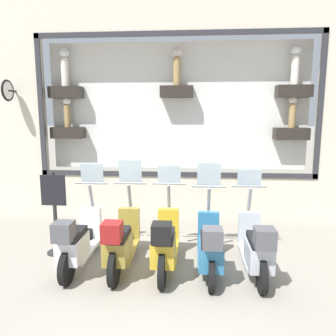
{
  "coord_description": "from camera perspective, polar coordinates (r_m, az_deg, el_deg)",
  "views": [
    {
      "loc": [
        -4.34,
        -0.43,
        2.54
      ],
      "look_at": [
        2.08,
        0.08,
        1.46
      ],
      "focal_mm": 35.0,
      "sensor_mm": 36.0,
      "label": 1
    }
  ],
  "objects": [
    {
      "name": "ground_plane",
      "position": [
        5.05,
        -1.01,
        -20.66
      ],
      "size": [
        120.0,
        120.0,
        0.0
      ],
      "primitive_type": "plane",
      "color": "gray"
    },
    {
      "name": "scooter_white_4",
      "position": [
        5.65,
        -15.46,
        -12.2
      ],
      "size": [
        1.8,
        0.6,
        1.64
      ],
      "color": "black",
      "rests_on": "ground_plane"
    },
    {
      "name": "scooter_yellow_2",
      "position": [
        5.35,
        -0.52,
        -13.0
      ],
      "size": [
        1.81,
        0.61,
        1.62
      ],
      "color": "black",
      "rests_on": "ground_plane"
    },
    {
      "name": "scooter_olive_3",
      "position": [
        5.46,
        -8.2,
        -12.62
      ],
      "size": [
        1.81,
        0.6,
        1.71
      ],
      "color": "black",
      "rests_on": "ground_plane"
    },
    {
      "name": "shop_sign_post",
      "position": [
        6.28,
        -19.13,
        -7.05
      ],
      "size": [
        0.36,
        0.45,
        1.51
      ],
      "color": "#232326",
      "rests_on": "ground_plane"
    },
    {
      "name": "scooter_teal_1",
      "position": [
        5.34,
        7.35,
        -13.39
      ],
      "size": [
        1.79,
        0.61,
        1.67
      ],
      "color": "black",
      "rests_on": "ground_plane"
    },
    {
      "name": "scooter_silver_0",
      "position": [
        5.42,
        15.12,
        -13.22
      ],
      "size": [
        1.8,
        0.6,
        1.57
      ],
      "color": "black",
      "rests_on": "ground_plane"
    },
    {
      "name": "building_facade",
      "position": [
        8.29,
        1.55,
        25.93
      ],
      "size": [
        1.17,
        36.0,
        9.52
      ],
      "color": "beige",
      "rests_on": "ground_plane"
    }
  ]
}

